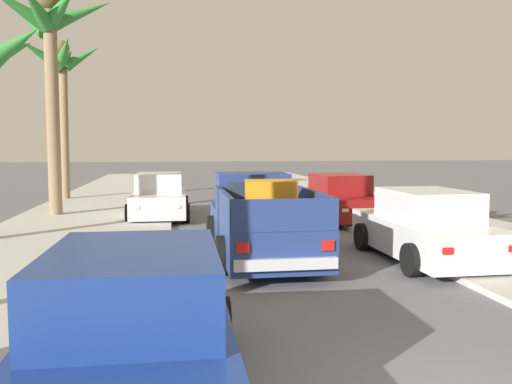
% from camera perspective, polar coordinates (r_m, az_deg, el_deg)
% --- Properties ---
extents(sidewalk_left, '(5.17, 60.00, 0.12)m').
position_cam_1_polar(sidewalk_left, '(15.97, -18.51, -3.93)').
color(sidewalk_left, beige).
rests_on(sidewalk_left, ground).
extents(sidewalk_right, '(5.17, 60.00, 0.12)m').
position_cam_1_polar(sidewalk_right, '(17.52, 16.99, -3.11)').
color(sidewalk_right, beige).
rests_on(sidewalk_right, ground).
extents(curb_left, '(0.16, 60.00, 0.10)m').
position_cam_1_polar(curb_left, '(15.82, -14.26, -3.94)').
color(curb_left, silver).
rests_on(curb_left, ground).
extents(curb_right, '(0.16, 60.00, 0.10)m').
position_cam_1_polar(curb_right, '(17.04, 13.40, -3.29)').
color(curb_right, silver).
rests_on(curb_right, ground).
extents(pickup_truck, '(2.24, 5.22, 1.80)m').
position_cam_1_polar(pickup_truck, '(11.76, 0.49, -3.10)').
color(pickup_truck, navy).
rests_on(pickup_truck, ground).
extents(car_right_near, '(2.08, 4.29, 1.54)m').
position_cam_1_polar(car_right_near, '(5.22, -12.97, -14.78)').
color(car_right_near, navy).
rests_on(car_right_near, ground).
extents(car_left_mid, '(2.06, 4.27, 1.54)m').
position_cam_1_polar(car_left_mid, '(18.39, -10.46, -0.55)').
color(car_left_mid, silver).
rests_on(car_left_mid, ground).
extents(car_right_mid, '(2.03, 4.26, 1.54)m').
position_cam_1_polar(car_right_mid, '(11.91, 17.83, -3.71)').
color(car_right_mid, silver).
rests_on(car_right_mid, ground).
extents(car_left_far, '(2.13, 4.31, 1.54)m').
position_cam_1_polar(car_left_far, '(17.66, 9.08, -0.76)').
color(car_left_far, maroon).
rests_on(car_left_far, ground).
extents(palm_tree_left_fore, '(4.08, 3.73, 7.70)m').
position_cam_1_polar(palm_tree_left_fore, '(19.59, -21.43, 15.73)').
color(palm_tree_left_fore, '#846B4C').
rests_on(palm_tree_left_fore, ground).
extents(palm_tree_left_mid, '(3.54, 3.43, 7.15)m').
position_cam_1_polar(palm_tree_left_mid, '(25.28, -20.40, 12.30)').
color(palm_tree_left_mid, '#846B4C').
rests_on(palm_tree_left_mid, ground).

